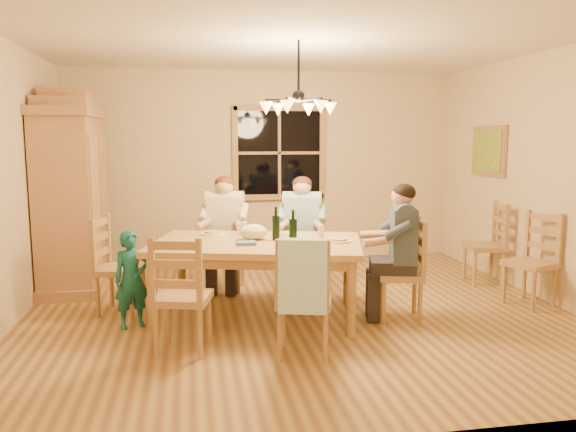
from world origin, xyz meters
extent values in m
plane|color=brown|center=(0.00, 0.00, 0.00)|extent=(5.50, 5.50, 0.00)
cube|color=white|center=(0.00, 0.00, 2.70)|extent=(5.50, 5.00, 0.02)
cube|color=beige|center=(0.00, 2.50, 1.35)|extent=(5.50, 0.02, 2.70)
cube|color=beige|center=(-2.75, 0.00, 1.35)|extent=(0.02, 5.00, 2.70)
cube|color=beige|center=(2.75, 0.00, 1.35)|extent=(0.02, 5.00, 2.70)
cube|color=black|center=(0.20, 2.48, 1.55)|extent=(1.20, 0.03, 1.20)
cube|color=#A8734A|center=(0.20, 2.46, 1.55)|extent=(1.30, 0.06, 1.30)
cube|color=#946740|center=(2.72, 1.20, 1.60)|extent=(0.04, 0.78, 0.64)
cube|color=#1E6B2D|center=(2.69, 1.20, 1.60)|extent=(0.02, 0.68, 0.54)
cylinder|color=black|center=(0.00, 0.00, 2.44)|extent=(0.02, 0.02, 0.53)
sphere|color=black|center=(0.00, 0.00, 2.17)|extent=(0.12, 0.12, 0.12)
cylinder|color=black|center=(0.16, 0.00, 2.13)|extent=(0.34, 0.02, 0.02)
cone|color=#FFB259|center=(0.32, 0.00, 2.05)|extent=(0.13, 0.13, 0.12)
cylinder|color=black|center=(0.08, 0.14, 2.13)|extent=(0.19, 0.31, 0.02)
cone|color=#FFB259|center=(0.16, 0.28, 2.05)|extent=(0.13, 0.13, 0.12)
cylinder|color=black|center=(-0.08, 0.14, 2.13)|extent=(0.19, 0.31, 0.02)
cone|color=#FFB259|center=(-0.16, 0.28, 2.05)|extent=(0.13, 0.13, 0.12)
cylinder|color=black|center=(-0.16, 0.00, 2.13)|extent=(0.34, 0.02, 0.02)
cone|color=#FFB259|center=(-0.32, 0.00, 2.05)|extent=(0.13, 0.13, 0.12)
cylinder|color=black|center=(-0.08, -0.14, 2.13)|extent=(0.19, 0.31, 0.02)
cone|color=#FFB259|center=(-0.16, -0.28, 2.05)|extent=(0.13, 0.13, 0.12)
cylinder|color=black|center=(0.08, -0.14, 2.13)|extent=(0.19, 0.31, 0.02)
cone|color=#FFB259|center=(0.16, -0.28, 2.05)|extent=(0.13, 0.13, 0.12)
cube|color=#946740|center=(-2.43, 1.40, 1.00)|extent=(0.60, 1.30, 2.00)
cube|color=#946740|center=(-2.43, 1.40, 2.05)|extent=(0.66, 1.40, 0.10)
cube|color=#946740|center=(-2.43, 1.40, 2.15)|extent=(0.58, 1.00, 0.12)
cube|color=#946740|center=(-2.43, 1.40, 2.25)|extent=(0.52, 0.55, 0.10)
cube|color=#A8734A|center=(-2.12, 1.07, 1.00)|extent=(0.03, 0.55, 1.60)
cube|color=#A8734A|center=(-2.12, 1.73, 1.00)|extent=(0.03, 0.55, 1.60)
cube|color=#946740|center=(-2.43, 1.40, 0.06)|extent=(0.66, 1.40, 0.12)
cube|color=tan|center=(-0.43, -0.09, 0.73)|extent=(2.25, 1.68, 0.06)
cube|color=#A8734A|center=(-0.43, -0.09, 0.65)|extent=(2.07, 1.50, 0.10)
cylinder|color=#A8734A|center=(-1.43, -0.36, 0.35)|extent=(0.09, 0.09, 0.70)
cylinder|color=#A8734A|center=(0.32, -0.81, 0.35)|extent=(0.09, 0.09, 0.70)
cylinder|color=#A8734A|center=(-1.18, 0.63, 0.35)|extent=(0.09, 0.09, 0.70)
cylinder|color=#A8734A|center=(0.58, 0.19, 0.35)|extent=(0.09, 0.09, 0.70)
cube|color=#A8734A|center=(-0.68, 0.96, 0.45)|extent=(0.53, 0.52, 0.06)
cube|color=#A8734A|center=(-0.68, 0.96, 0.72)|extent=(0.38, 0.14, 0.54)
cube|color=#A8734A|center=(0.19, 0.74, 0.45)|extent=(0.53, 0.52, 0.06)
cube|color=#A8734A|center=(0.19, 0.74, 0.72)|extent=(0.38, 0.14, 0.54)
cube|color=#A8734A|center=(-1.15, -0.88, 0.45)|extent=(0.53, 0.52, 0.06)
cube|color=#A8734A|center=(-1.15, -0.88, 0.72)|extent=(0.38, 0.14, 0.54)
cube|color=#A8734A|center=(-0.17, -1.13, 0.45)|extent=(0.53, 0.52, 0.06)
cube|color=#A8734A|center=(-0.17, -1.13, 0.72)|extent=(0.38, 0.14, 0.54)
cube|color=#A8734A|center=(-1.78, 0.26, 0.45)|extent=(0.52, 0.53, 0.06)
cube|color=#A8734A|center=(-1.78, 0.26, 0.72)|extent=(0.14, 0.38, 0.54)
cube|color=#A8734A|center=(0.93, -0.43, 0.45)|extent=(0.52, 0.53, 0.06)
cube|color=#A8734A|center=(0.93, -0.43, 0.72)|extent=(0.14, 0.38, 0.54)
cube|color=beige|center=(-0.68, 0.96, 0.84)|extent=(0.44, 0.31, 0.52)
cube|color=#262328|center=(-0.68, 0.96, 0.53)|extent=(0.47, 0.50, 0.14)
sphere|color=tan|center=(-0.68, 0.96, 1.22)|extent=(0.21, 0.21, 0.21)
ellipsoid|color=#592614|center=(-0.68, 0.96, 1.25)|extent=(0.22, 0.22, 0.17)
cube|color=#316989|center=(0.19, 0.74, 0.84)|extent=(0.44, 0.31, 0.52)
cube|color=#262328|center=(0.19, 0.74, 0.53)|extent=(0.47, 0.50, 0.14)
sphere|color=tan|center=(0.19, 0.74, 1.22)|extent=(0.21, 0.21, 0.21)
ellipsoid|color=#381E11|center=(0.19, 0.74, 1.25)|extent=(0.22, 0.22, 0.17)
cube|color=#39475B|center=(0.93, -0.43, 0.84)|extent=(0.31, 0.44, 0.52)
cube|color=#262328|center=(0.93, -0.43, 0.53)|extent=(0.50, 0.47, 0.14)
sphere|color=tan|center=(0.93, -0.43, 1.22)|extent=(0.21, 0.21, 0.21)
ellipsoid|color=black|center=(0.93, -0.43, 1.25)|extent=(0.22, 0.22, 0.17)
cube|color=#B7E9F7|center=(-0.22, -1.31, 0.70)|extent=(0.39, 0.19, 0.58)
cylinder|color=black|center=(-0.24, -0.06, 0.93)|extent=(0.08, 0.08, 0.33)
cylinder|color=black|center=(-0.11, -0.29, 0.93)|extent=(0.08, 0.08, 0.33)
cylinder|color=white|center=(-0.84, 0.37, 0.77)|extent=(0.26, 0.26, 0.02)
cylinder|color=white|center=(-0.08, 0.15, 0.77)|extent=(0.26, 0.26, 0.02)
cylinder|color=white|center=(0.35, -0.25, 0.77)|extent=(0.26, 0.26, 0.02)
cylinder|color=silver|center=(-0.52, 0.28, 0.83)|extent=(0.06, 0.06, 0.14)
cylinder|color=silver|center=(0.21, -0.09, 0.83)|extent=(0.06, 0.06, 0.14)
ellipsoid|color=tan|center=(0.04, -0.55, 0.82)|extent=(0.20, 0.20, 0.11)
cube|color=slate|center=(-0.55, -0.25, 0.78)|extent=(0.21, 0.18, 0.03)
ellipsoid|color=beige|center=(-0.46, 0.00, 0.84)|extent=(0.28, 0.22, 0.15)
imported|color=#17656A|center=(-1.62, -0.21, 0.46)|extent=(0.39, 0.33, 0.92)
cube|color=#A8734A|center=(2.45, -0.22, 0.45)|extent=(0.55, 0.56, 0.06)
cube|color=#A8734A|center=(2.45, -0.22, 0.72)|extent=(0.18, 0.37, 0.54)
cube|color=#A8734A|center=(2.45, 0.73, 0.45)|extent=(0.48, 0.50, 0.06)
cube|color=#A8734A|center=(2.45, 0.73, 0.72)|extent=(0.10, 0.38, 0.54)
camera|label=1|loc=(-1.06, -5.47, 1.77)|focal=35.00mm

